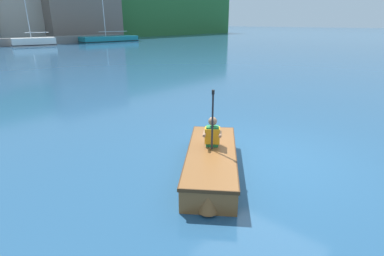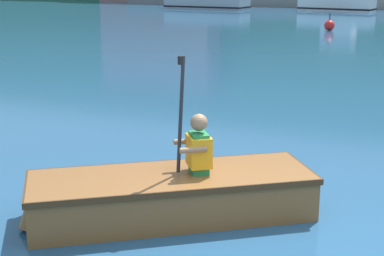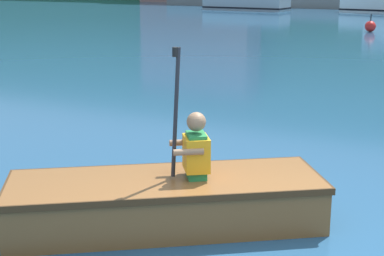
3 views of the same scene
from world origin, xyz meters
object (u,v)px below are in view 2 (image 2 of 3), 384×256
moored_boat_dock_west_inner (207,2)px  person_paddler (198,146)px  rowboat_foreground (168,193)px  channel_buoy (329,25)px

moored_boat_dock_west_inner → person_paddler: size_ratio=4.99×
moored_boat_dock_west_inner → person_paddler: (13.23, -32.48, 0.24)m
rowboat_foreground → channel_buoy: (-2.36, 20.39, -0.03)m
person_paddler → moored_boat_dock_west_inner: bearing=112.2°
moored_boat_dock_west_inner → rowboat_foreground: (12.99, -32.66, -0.22)m
channel_buoy → rowboat_foreground: bearing=-83.4°
rowboat_foreground → channel_buoy: 20.53m
rowboat_foreground → channel_buoy: channel_buoy is taller
rowboat_foreground → person_paddler: size_ratio=2.40×
channel_buoy → person_paddler: bearing=-82.7°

